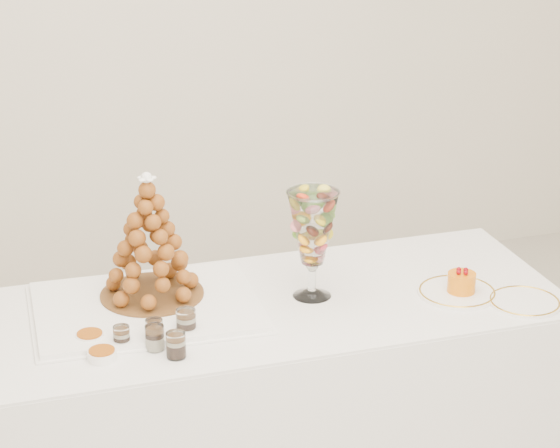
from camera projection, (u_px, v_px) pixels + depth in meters
name	position (u px, v px, depth m)	size (l,w,h in m)	color
buffet_table	(269.00, 402.00, 3.40)	(1.80, 0.74, 0.68)	white
lace_tray	(146.00, 307.00, 3.23)	(0.65, 0.49, 0.02)	white
macaron_vase	(313.00, 229.00, 3.25)	(0.15, 0.15, 0.34)	white
cake_plate	(457.00, 293.00, 3.33)	(0.24, 0.24, 0.01)	white
spare_plate	(525.00, 302.00, 3.27)	(0.22, 0.22, 0.01)	white
verrine_a	(122.00, 337.00, 3.01)	(0.05, 0.05, 0.06)	white
verrine_b	(154.00, 331.00, 3.04)	(0.05, 0.05, 0.07)	white
verrine_c	(186.00, 322.00, 3.08)	(0.06, 0.06, 0.08)	white
verrine_d	(155.00, 338.00, 2.99)	(0.05, 0.05, 0.07)	white
verrine_e	(176.00, 345.00, 2.95)	(0.05, 0.05, 0.07)	white
ramekin_back	(90.00, 338.00, 3.04)	(0.08, 0.08, 0.02)	white
ramekin_front	(102.00, 355.00, 2.95)	(0.08, 0.08, 0.02)	white
croquembouche	(149.00, 237.00, 3.21)	(0.31, 0.31, 0.39)	brown
mousse_cake	(462.00, 282.00, 3.32)	(0.09, 0.09, 0.08)	orange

